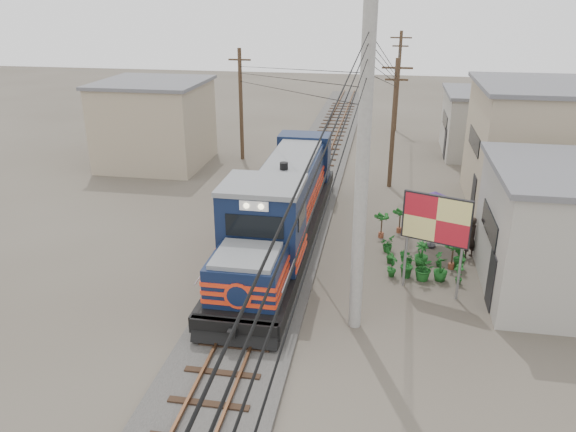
% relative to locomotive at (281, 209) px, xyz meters
% --- Properties ---
extents(ground, '(120.00, 120.00, 0.00)m').
position_rel_locomotive_xyz_m(ground, '(0.00, -5.19, -1.70)').
color(ground, '#473F35').
rests_on(ground, ground).
extents(ballast, '(3.60, 70.00, 0.16)m').
position_rel_locomotive_xyz_m(ballast, '(0.00, 4.81, -1.62)').
color(ballast, '#595651').
rests_on(ballast, ground).
extents(track, '(1.15, 70.00, 0.12)m').
position_rel_locomotive_xyz_m(track, '(0.00, 4.81, -1.44)').
color(track, '#51331E').
rests_on(track, ground).
extents(locomotive, '(2.88, 15.66, 3.88)m').
position_rel_locomotive_xyz_m(locomotive, '(0.00, 0.00, 0.00)').
color(locomotive, black).
rests_on(locomotive, ground).
extents(utility_pole_main, '(0.40, 0.40, 10.00)m').
position_rel_locomotive_xyz_m(utility_pole_main, '(3.50, -5.69, 3.30)').
color(utility_pole_main, '#9E9B93').
rests_on(utility_pole_main, ground).
extents(wooden_pole_mid, '(1.60, 0.24, 7.00)m').
position_rel_locomotive_xyz_m(wooden_pole_mid, '(4.50, 8.81, 1.98)').
color(wooden_pole_mid, '#4C3826').
rests_on(wooden_pole_mid, ground).
extents(wooden_pole_far, '(1.60, 0.24, 7.50)m').
position_rel_locomotive_xyz_m(wooden_pole_far, '(4.80, 22.81, 2.23)').
color(wooden_pole_far, '#4C3826').
rests_on(wooden_pole_far, ground).
extents(wooden_pole_left, '(1.60, 0.24, 7.00)m').
position_rel_locomotive_xyz_m(wooden_pole_left, '(-5.00, 12.81, 1.98)').
color(wooden_pole_left, '#4C3826').
rests_on(wooden_pole_left, ground).
extents(power_lines, '(9.65, 19.00, 3.30)m').
position_rel_locomotive_xyz_m(power_lines, '(-0.14, 3.30, 5.86)').
color(power_lines, black).
rests_on(power_lines, ground).
extents(shophouse_mid, '(8.40, 7.35, 6.20)m').
position_rel_locomotive_xyz_m(shophouse_mid, '(12.50, 6.81, 1.41)').
color(shophouse_mid, tan).
rests_on(shophouse_mid, ground).
extents(shophouse_back, '(6.30, 6.30, 4.20)m').
position_rel_locomotive_xyz_m(shophouse_back, '(11.00, 16.81, 0.41)').
color(shophouse_back, '#99958B').
rests_on(shophouse_back, ground).
extents(shophouse_left, '(6.30, 6.30, 5.20)m').
position_rel_locomotive_xyz_m(shophouse_left, '(-10.00, 10.81, 0.91)').
color(shophouse_left, tan).
rests_on(shophouse_left, ground).
extents(billboard, '(2.30, 0.96, 3.73)m').
position_rel_locomotive_xyz_m(billboard, '(6.04, -3.02, 1.06)').
color(billboard, '#99999E').
rests_on(billboard, ground).
extents(market_umbrella, '(2.53, 2.53, 2.52)m').
position_rel_locomotive_xyz_m(market_umbrella, '(6.30, 0.97, 0.52)').
color(market_umbrella, black).
rests_on(market_umbrella, ground).
extents(vendor, '(0.77, 0.72, 1.77)m').
position_rel_locomotive_xyz_m(vendor, '(7.77, 0.22, -0.82)').
color(vendor, black).
rests_on(vendor, ground).
extents(plant_nursery, '(3.42, 3.29, 1.09)m').
position_rel_locomotive_xyz_m(plant_nursery, '(5.79, -1.55, -1.23)').
color(plant_nursery, '#18561B').
rests_on(plant_nursery, ground).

